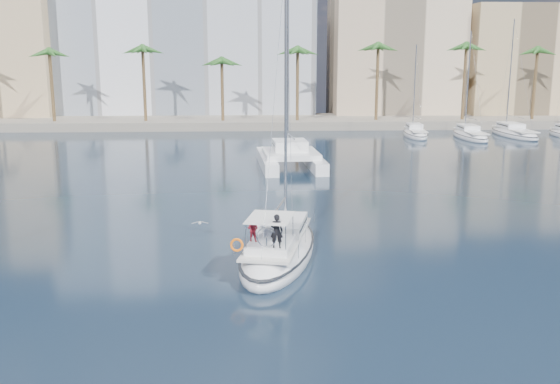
{
  "coord_description": "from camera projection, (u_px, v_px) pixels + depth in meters",
  "views": [
    {
      "loc": [
        -1.33,
        -32.21,
        10.18
      ],
      "look_at": [
        0.3,
        1.5,
        2.81
      ],
      "focal_mm": 40.0,
      "sensor_mm": 36.0,
      "label": 1
    }
  ],
  "objects": [
    {
      "name": "palm_centre",
      "position": [
        259.0,
        55.0,
        87.09
      ],
      "size": [
        3.6,
        3.6,
        12.3
      ],
      "color": "brown",
      "rests_on": "ground"
    },
    {
      "name": "quay",
      "position": [
        259.0,
        122.0,
        93.06
      ],
      "size": [
        120.0,
        14.0,
        1.2
      ],
      "primitive_type": "cube",
      "color": "gray",
      "rests_on": "ground"
    },
    {
      "name": "catamaran",
      "position": [
        290.0,
        155.0,
        58.42
      ],
      "size": [
        6.16,
        11.37,
        16.26
      ],
      "rotation": [
        0.0,
        0.0,
        0.06
      ],
      "color": "white",
      "rests_on": "ground"
    },
    {
      "name": "palm_left",
      "position": [
        11.0,
        55.0,
        85.48
      ],
      "size": [
        3.6,
        3.6,
        12.3
      ],
      "color": "brown",
      "rests_on": "ground"
    },
    {
      "name": "building_beige",
      "position": [
        393.0,
        57.0,
        100.87
      ],
      "size": [
        20.0,
        14.0,
        20.0
      ],
      "primitive_type": "cube",
      "color": "beige",
      "rests_on": "ground"
    },
    {
      "name": "building_modern",
      "position": [
        183.0,
        32.0,
        101.34
      ],
      "size": [
        42.0,
        16.0,
        28.0
      ],
      "primitive_type": "cube",
      "color": "white",
      "rests_on": "ground"
    },
    {
      "name": "palm_right",
      "position": [
        497.0,
        55.0,
        88.69
      ],
      "size": [
        3.6,
        3.6,
        12.3
      ],
      "color": "brown",
      "rests_on": "ground"
    },
    {
      "name": "seagull",
      "position": [
        200.0,
        223.0,
        35.5
      ],
      "size": [
        0.96,
        0.41,
        0.18
      ],
      "color": "silver",
      "rests_on": "ground"
    },
    {
      "name": "building_tan_right",
      "position": [
        519.0,
        64.0,
        100.08
      ],
      "size": [
        18.0,
        12.0,
        18.0
      ],
      "primitive_type": "cube",
      "color": "tan",
      "rests_on": "ground"
    },
    {
      "name": "moored_yacht_a",
      "position": [
        415.0,
        137.0,
        80.47
      ],
      "size": [
        3.37,
        9.52,
        11.9
      ],
      "primitive_type": null,
      "rotation": [
        0.0,
        0.0,
        -0.07
      ],
      "color": "white",
      "rests_on": "ground"
    },
    {
      "name": "moored_yacht_c",
      "position": [
        514.0,
        136.0,
        81.08
      ],
      "size": [
        3.98,
        12.33,
        15.54
      ],
      "primitive_type": null,
      "rotation": [
        0.0,
        0.0,
        0.03
      ],
      "color": "white",
      "rests_on": "ground"
    },
    {
      "name": "ground",
      "position": [
        276.0,
        249.0,
        33.66
      ],
      "size": [
        160.0,
        160.0,
        0.0
      ],
      "primitive_type": "plane",
      "color": "black",
      "rests_on": "ground"
    },
    {
      "name": "moored_yacht_b",
      "position": [
        470.0,
        138.0,
        78.83
      ],
      "size": [
        3.32,
        10.83,
        13.72
      ],
      "primitive_type": null,
      "rotation": [
        0.0,
        0.0,
        -0.02
      ],
      "color": "white",
      "rests_on": "ground"
    },
    {
      "name": "main_sloop",
      "position": [
        279.0,
        249.0,
        31.95
      ],
      "size": [
        5.63,
        11.25,
        15.98
      ],
      "rotation": [
        0.0,
        0.0,
        -0.21
      ],
      "color": "white",
      "rests_on": "ground"
    }
  ]
}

